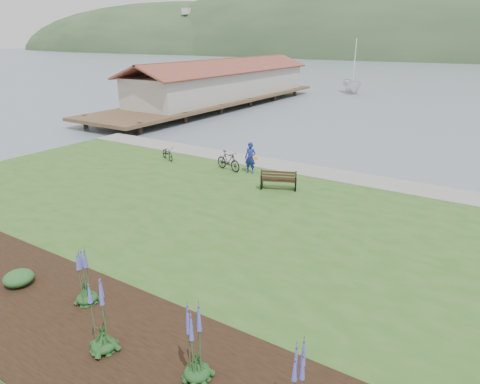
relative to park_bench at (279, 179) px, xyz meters
The scene contains 15 objects.
ground 3.13m from the park_bench, 97.81° to the right, with size 600.00×600.00×0.00m, color slate.
lawn 5.03m from the park_bench, 94.67° to the right, with size 34.00×20.00×0.40m, color #2E561E.
shoreline_path 4.00m from the park_bench, 95.86° to the left, with size 34.00×2.20×0.03m, color gray.
garden_bed 13.02m from the park_bench, 78.50° to the right, with size 24.00×4.40×0.04m, color black.
pier_pavilion 31.98m from the park_bench, 129.71° to the left, with size 8.00×36.00×5.40m.
park_bench is the anchor object (origin of this frame).
person 3.26m from the park_bench, 148.02° to the left, with size 0.77×0.53×2.10m, color navy.
bicycle_a 8.78m from the park_bench, behind, with size 1.60×0.56×0.84m, color black.
bicycle_b 4.34m from the park_bench, 160.32° to the left, with size 1.89×0.55×1.14m, color black.
sailboat 45.58m from the park_bench, 104.05° to the left, with size 9.19×9.35×24.22m, color silver.
pannier 5.76m from the park_bench, 132.28° to the left, with size 0.16×0.25×0.27m, color gold.
echium_0 13.18m from the park_bench, 81.43° to the right, with size 0.62×0.62×2.34m.
echium_1 13.29m from the park_bench, 70.27° to the right, with size 0.62×0.62×2.34m.
echium_4 11.90m from the park_bench, 90.35° to the right, with size 0.62×0.62×2.08m.
shrub_0 12.70m from the park_bench, 102.23° to the right, with size 0.92×0.92×0.46m, color #1E4C21.
Camera 1 is at (9.89, -15.56, 7.80)m, focal length 32.00 mm.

